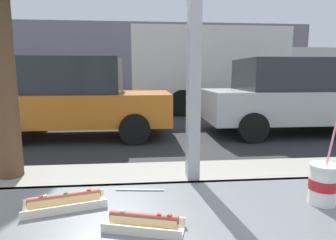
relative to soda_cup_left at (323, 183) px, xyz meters
The scene contains 10 objects.
ground_plane 8.30m from the soda_cup_left, 92.87° to the left, with size 60.00×60.00×0.00m, color #2D2D30.
sidewalk_strip 2.11m from the soda_cup_left, 102.75° to the left, with size 16.00×2.80×0.14m, color #9E998E.
building_facade_far 23.70m from the soda_cup_left, 91.00° to the left, with size 28.00×1.20×5.56m, color gray.
soda_cup_left is the anchor object (origin of this frame).
hotdog_tray_near 0.64m from the soda_cup_left, 169.65° to the right, with size 0.25×0.14×0.05m.
hotdog_tray_far 0.90m from the soda_cup_left, behind, with size 0.29×0.17×0.05m.
loose_straw 0.67m from the soda_cup_left, 165.04° to the left, with size 0.01×0.01×0.19m, color white.
parked_car_orange 6.12m from the soda_cup_left, 110.01° to the left, with size 4.15×1.91×1.79m.
parked_car_silver 6.45m from the soda_cup_left, 62.96° to the left, with size 4.14×2.04×1.79m.
box_truck 10.25m from the soda_cup_left, 75.70° to the left, with size 7.26×2.44×3.04m.
Camera 1 is at (-0.22, -1.13, 1.44)m, focal length 30.77 mm.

